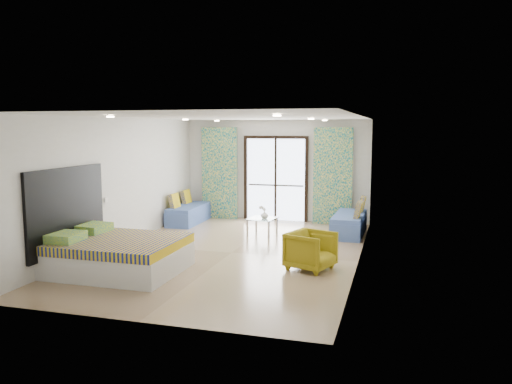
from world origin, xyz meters
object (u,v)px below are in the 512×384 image
(bed, at_px, (118,254))
(daybed_right, at_px, (350,223))
(coffee_table, at_px, (262,220))
(armchair, at_px, (311,249))
(daybed_left, at_px, (188,213))

(bed, bearing_deg, daybed_right, 49.51)
(coffee_table, relative_size, armchair, 0.94)
(bed, xyz_separation_m, armchair, (3.20, 1.06, 0.07))
(daybed_left, bearing_deg, coffee_table, -23.60)
(coffee_table, distance_m, armchair, 2.96)
(bed, xyz_separation_m, daybed_right, (3.59, 4.21, -0.04))
(daybed_left, distance_m, daybed_right, 4.24)
(daybed_left, bearing_deg, armchair, -43.29)
(daybed_left, relative_size, daybed_right, 0.96)
(daybed_right, relative_size, armchair, 2.35)
(bed, distance_m, daybed_left, 4.54)
(bed, xyz_separation_m, daybed_left, (-0.64, 4.50, -0.05))
(daybed_left, distance_m, coffee_table, 2.45)
(bed, bearing_deg, daybed_left, 98.05)
(daybed_left, xyz_separation_m, coffee_table, (2.27, -0.92, 0.10))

